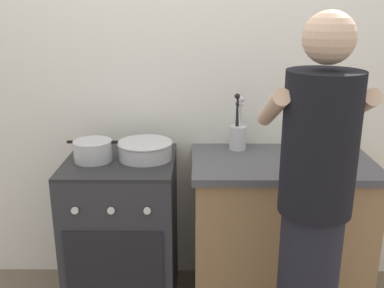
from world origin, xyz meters
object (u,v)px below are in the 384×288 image
object	(u,v)px
pot	(93,151)
person	(313,219)
utensil_crock	(238,134)
spice_bottle	(296,151)
stove_range	(123,232)
mixing_bowl	(145,149)
oil_bottle	(326,144)

from	to	relation	value
pot	person	distance (m)	1.22
pot	person	xyz separation A→B (m)	(1.05, -0.61, -0.10)
utensil_crock	spice_bottle	xyz separation A→B (m)	(0.30, -0.17, -0.05)
utensil_crock	spice_bottle	world-z (taller)	utensil_crock
stove_range	mixing_bowl	bearing A→B (deg)	8.68
oil_bottle	person	xyz separation A→B (m)	(-0.21, -0.61, -0.14)
mixing_bowl	oil_bottle	distance (m)	0.99
pot	mixing_bowl	xyz separation A→B (m)	(0.28, 0.04, -0.00)
oil_bottle	mixing_bowl	bearing A→B (deg)	177.79
pot	utensil_crock	world-z (taller)	utensil_crock
utensil_crock	oil_bottle	distance (m)	0.50
stove_range	person	xyz separation A→B (m)	(0.91, -0.62, 0.41)
pot	mixing_bowl	distance (m)	0.28
utensil_crock	person	size ratio (longest dim) A/B	0.20
person	utensil_crock	bearing A→B (deg)	106.56
stove_range	oil_bottle	size ratio (longest dim) A/B	3.84
mixing_bowl	oil_bottle	size ratio (longest dim) A/B	1.31
mixing_bowl	person	world-z (taller)	person
pot	mixing_bowl	size ratio (longest dim) A/B	0.90
mixing_bowl	pot	bearing A→B (deg)	-172.43
utensil_crock	person	world-z (taller)	person
pot	oil_bottle	size ratio (longest dim) A/B	1.17
spice_bottle	oil_bottle	bearing A→B (deg)	-13.80
stove_range	spice_bottle	distance (m)	1.09
stove_range	mixing_bowl	distance (m)	0.52
pot	utensil_crock	xyz separation A→B (m)	(0.81, 0.21, 0.04)
mixing_bowl	stove_range	bearing A→B (deg)	-171.32
pot	person	size ratio (longest dim) A/B	0.16
person	stove_range	bearing A→B (deg)	145.63
mixing_bowl	utensil_crock	bearing A→B (deg)	18.15
pot	utensil_crock	size ratio (longest dim) A/B	0.83
stove_range	pot	size ratio (longest dim) A/B	3.27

